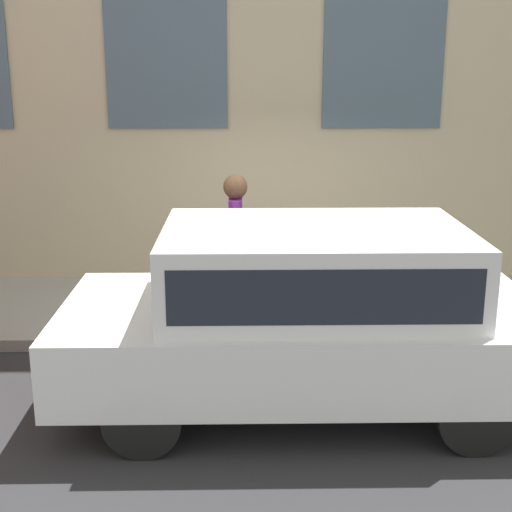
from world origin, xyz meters
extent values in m
plane|color=#2D2D30|center=(0.00, 0.00, 0.00)|extent=(80.00, 80.00, 0.00)
cube|color=#9E9B93|center=(1.22, 0.00, 0.07)|extent=(2.43, 60.00, 0.14)
cube|color=#4C6070|center=(2.41, -1.45, 3.24)|extent=(0.03, 1.62, 1.96)
cube|color=#4C6070|center=(2.41, 1.45, 3.24)|extent=(0.03, 1.62, 1.96)
cylinder|color=gold|center=(0.43, 0.06, 0.16)|extent=(0.37, 0.37, 0.04)
cylinder|color=gold|center=(0.43, 0.06, 0.49)|extent=(0.28, 0.28, 0.71)
sphere|color=#A4891E|center=(0.43, 0.06, 0.85)|extent=(0.29, 0.29, 0.29)
cylinder|color=black|center=(0.43, 0.06, 0.94)|extent=(0.10, 0.10, 0.12)
cylinder|color=gold|center=(0.43, -0.13, 0.58)|extent=(0.09, 0.10, 0.09)
cylinder|color=gold|center=(0.43, 0.24, 0.58)|extent=(0.09, 0.10, 0.09)
cylinder|color=navy|center=(0.54, 0.52, 0.56)|extent=(0.12, 0.12, 0.84)
cylinder|color=navy|center=(0.72, 0.52, 0.56)|extent=(0.12, 0.12, 0.84)
cube|color=#72288C|center=(0.63, 0.52, 1.29)|extent=(0.23, 0.16, 0.63)
cylinder|color=#72288C|center=(0.47, 0.52, 1.31)|extent=(0.10, 0.10, 0.60)
cylinder|color=#72288C|center=(0.79, 0.52, 1.31)|extent=(0.10, 0.10, 0.60)
sphere|color=brown|center=(0.63, 0.52, 1.74)|extent=(0.28, 0.28, 0.28)
cylinder|color=black|center=(-2.18, 1.26, 0.32)|extent=(0.24, 0.64, 0.64)
cylinder|color=black|center=(-0.36, 1.26, 0.32)|extent=(0.24, 0.64, 0.64)
cylinder|color=black|center=(-2.18, -1.45, 0.32)|extent=(0.24, 0.64, 0.64)
cylinder|color=black|center=(-0.36, -1.45, 0.32)|extent=(0.24, 0.64, 0.64)
cube|color=white|center=(-1.27, -0.09, 0.65)|extent=(2.06, 4.36, 0.66)
cube|color=white|center=(-1.27, -0.20, 1.33)|extent=(1.81, 2.70, 0.71)
cube|color=#1E232D|center=(-1.27, -0.20, 1.33)|extent=(1.82, 2.49, 0.45)
camera|label=1|loc=(-7.42, 0.43, 3.07)|focal=50.00mm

